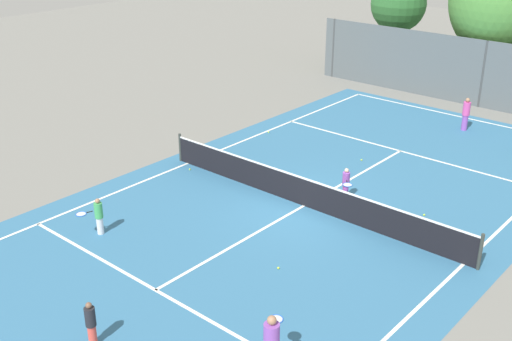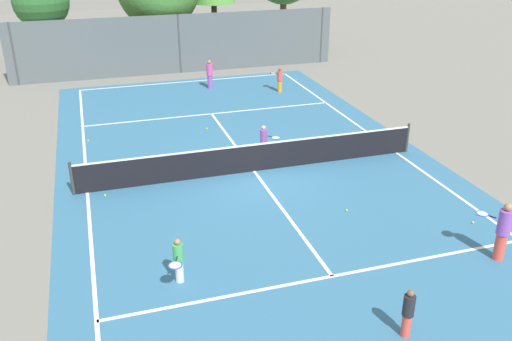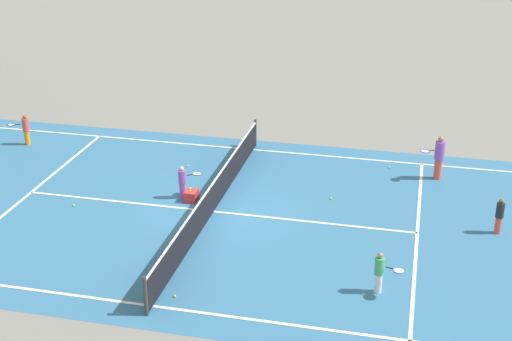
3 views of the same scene
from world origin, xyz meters
name	(u,v)px [view 3 (image 3 of 3)]	position (x,y,z in m)	size (l,w,h in m)	color
ground_plane	(213,212)	(0.00, 0.00, 0.00)	(80.00, 80.00, 0.00)	slate
court_surface	(213,212)	(0.00, 0.00, 0.00)	(13.00, 25.00, 0.01)	teal
tennis_net	(213,197)	(0.00, 0.00, 0.51)	(11.90, 0.10, 1.10)	#333833
player_0	(183,181)	(0.78, 1.24, 0.60)	(0.67, 0.76, 1.14)	purple
player_1	(499,216)	(0.57, -8.74, 0.58)	(0.24, 0.24, 1.14)	#E54C3F
player_2	(380,272)	(-3.55, -5.52, 0.61)	(0.48, 0.83, 1.17)	silver
player_3	(25,129)	(4.03, 8.79, 0.64)	(0.52, 0.84, 1.22)	orange
player_5	(439,157)	(4.31, -6.93, 0.82)	(0.68, 0.89, 1.58)	#E54C3F
ball_crate	(191,196)	(0.61, 0.93, 0.18)	(0.48, 0.40, 0.43)	red
tennis_ball_0	(175,296)	(-4.98, -0.41, 0.03)	(0.07, 0.07, 0.07)	#CCE533
tennis_ball_2	(188,166)	(3.32, 1.93, 0.03)	(0.07, 0.07, 0.07)	#CCE533
tennis_ball_3	(331,198)	(1.77, -3.54, 0.03)	(0.07, 0.07, 0.07)	#CCE533
tennis_ball_4	(74,205)	(-0.64, 4.53, 0.03)	(0.07, 0.07, 0.07)	#CCE533
tennis_ball_5	(389,167)	(4.87, -5.26, 0.03)	(0.07, 0.07, 0.07)	#CCE533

